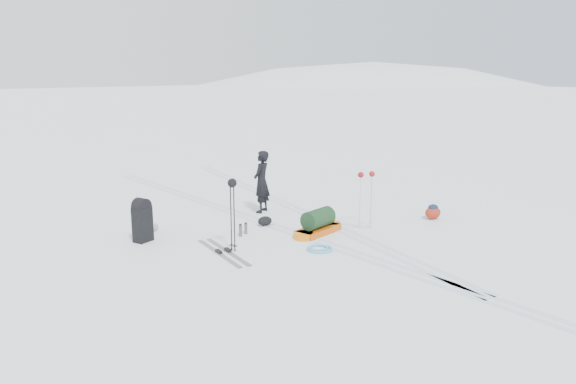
% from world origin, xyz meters
% --- Properties ---
extents(ground, '(200.00, 200.00, 0.00)m').
position_xyz_m(ground, '(0.00, 0.00, 0.00)').
color(ground, white).
rests_on(ground, ground).
extents(ski_tracks, '(3.38, 17.97, 0.01)m').
position_xyz_m(ski_tracks, '(0.61, 0.88, 0.00)').
color(ski_tracks, silver).
rests_on(ski_tracks, ground).
extents(skier, '(0.70, 0.64, 1.60)m').
position_xyz_m(skier, '(0.46, 1.96, 0.80)').
color(skier, black).
rests_on(skier, ground).
extents(pulk_sled, '(1.55, 0.79, 0.57)m').
position_xyz_m(pulk_sled, '(0.42, -0.41, 0.22)').
color(pulk_sled, '#C14F0B').
rests_on(pulk_sled, ground).
extents(expedition_rucksack, '(0.83, 0.93, 0.96)m').
position_xyz_m(expedition_rucksack, '(-2.96, 1.41, 0.44)').
color(expedition_rucksack, black).
rests_on(expedition_rucksack, ground).
extents(ski_poles_black, '(0.19, 0.22, 1.51)m').
position_xyz_m(ski_poles_black, '(-1.75, -0.35, 1.24)').
color(ski_poles_black, black).
rests_on(ski_poles_black, ground).
extents(ski_poles_silver, '(0.42, 0.21, 1.34)m').
position_xyz_m(ski_poles_silver, '(1.61, -0.69, 1.12)').
color(ski_poles_silver, silver).
rests_on(ski_poles_silver, ground).
extents(touring_skis_grey, '(0.46, 2.01, 0.07)m').
position_xyz_m(touring_skis_grey, '(-1.98, -0.34, 0.02)').
color(touring_skis_grey, gray).
rests_on(touring_skis_grey, ground).
extents(touring_skis_white, '(1.11, 1.79, 0.07)m').
position_xyz_m(touring_skis_white, '(1.17, -0.01, 0.02)').
color(touring_skis_white, white).
rests_on(touring_skis_white, ground).
extents(rope_coil, '(0.69, 0.69, 0.06)m').
position_xyz_m(rope_coil, '(-0.28, -1.33, 0.03)').
color(rope_coil, '#53ABC9').
rests_on(rope_coil, ground).
extents(small_daypack, '(0.48, 0.39, 0.37)m').
position_xyz_m(small_daypack, '(3.52, -1.09, 0.18)').
color(small_daypack, maroon).
rests_on(small_daypack, ground).
extents(thermos_pair, '(0.29, 0.18, 0.29)m').
position_xyz_m(thermos_pair, '(-1.02, 0.47, 0.13)').
color(thermos_pair, '#55575D').
rests_on(thermos_pair, ground).
extents(stuff_sack, '(0.42, 0.37, 0.22)m').
position_xyz_m(stuff_sack, '(-0.19, 0.85, 0.11)').
color(stuff_sack, black).
rests_on(stuff_sack, ground).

